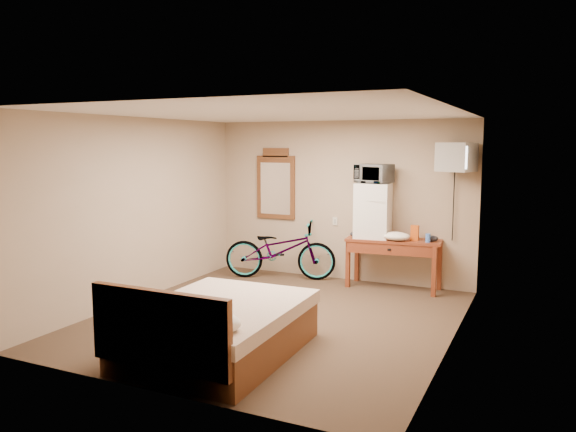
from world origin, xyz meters
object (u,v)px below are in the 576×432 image
(bicycle, at_px, (280,250))
(bed, at_px, (215,328))
(crt_television, at_px, (456,157))
(wall_mirror, at_px, (276,185))
(microwave, at_px, (374,174))
(desk, at_px, (393,247))
(blue_cup, at_px, (428,238))
(mini_fridge, at_px, (373,210))

(bicycle, bearing_deg, bed, 178.01)
(crt_television, bearing_deg, wall_mirror, 175.08)
(bicycle, relative_size, bed, 0.89)
(crt_television, height_order, bed, crt_television)
(bed, bearing_deg, microwave, 79.77)
(desk, xyz_separation_m, blue_cup, (0.51, -0.05, 0.18))
(desk, relative_size, crt_television, 2.23)
(wall_mirror, bearing_deg, mini_fridge, -7.95)
(desk, relative_size, wall_mirror, 1.22)
(microwave, height_order, bicycle, microwave)
(mini_fridge, xyz_separation_m, crt_television, (1.18, -0.01, 0.80))
(microwave, bearing_deg, wall_mirror, -171.56)
(microwave, bearing_deg, desk, 10.98)
(desk, bearing_deg, crt_television, 1.50)
(wall_mirror, distance_m, bicycle, 1.11)
(microwave, height_order, bed, microwave)
(microwave, relative_size, bicycle, 0.29)
(desk, distance_m, wall_mirror, 2.24)
(desk, distance_m, mini_fridge, 0.62)
(crt_television, xyz_separation_m, bicycle, (-2.65, -0.14, -1.49))
(mini_fridge, bearing_deg, crt_television, -0.40)
(mini_fridge, xyz_separation_m, blue_cup, (0.84, -0.08, -0.34))
(desk, xyz_separation_m, microwave, (-0.32, 0.03, 1.07))
(crt_television, distance_m, wall_mirror, 2.96)
(bed, bearing_deg, wall_mirror, 107.07)
(bicycle, height_order, bed, bicycle)
(desk, distance_m, bicycle, 1.80)
(blue_cup, xyz_separation_m, crt_television, (0.34, 0.07, 1.14))
(wall_mirror, bearing_deg, bed, -72.93)
(blue_cup, height_order, crt_television, crt_television)
(mini_fridge, distance_m, wall_mirror, 1.78)
(desk, relative_size, blue_cup, 11.34)
(blue_cup, distance_m, wall_mirror, 2.67)
(desk, distance_m, blue_cup, 0.55)
(desk, relative_size, bicycle, 0.80)
(microwave, distance_m, crt_television, 1.20)
(mini_fridge, bearing_deg, blue_cup, -5.26)
(bed, bearing_deg, mini_fridge, 79.77)
(crt_television, bearing_deg, mini_fridge, 179.60)
(blue_cup, height_order, wall_mirror, wall_mirror)
(microwave, xyz_separation_m, crt_television, (1.18, -0.01, 0.25))
(wall_mirror, relative_size, bicycle, 0.66)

